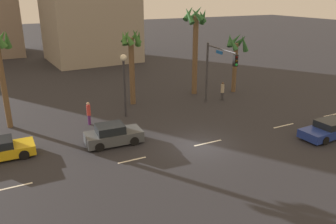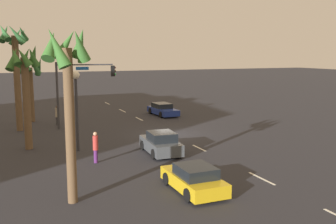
% 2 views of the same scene
% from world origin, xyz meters
% --- Properties ---
extents(ground_plane, '(220.00, 220.00, 0.00)m').
position_xyz_m(ground_plane, '(0.00, 0.00, 0.00)').
color(ground_plane, '#28282D').
extents(lane_stripe_1, '(2.26, 0.14, 0.01)m').
position_xyz_m(lane_stripe_1, '(-12.30, 0.00, 0.01)').
color(lane_stripe_1, silver).
rests_on(lane_stripe_1, ground_plane).
extents(lane_stripe_2, '(1.92, 0.14, 0.01)m').
position_xyz_m(lane_stripe_2, '(-5.14, 0.00, 0.01)').
color(lane_stripe_2, silver).
rests_on(lane_stripe_2, ground_plane).
extents(lane_stripe_3, '(2.29, 0.14, 0.01)m').
position_xyz_m(lane_stripe_3, '(0.67, 0.00, 0.01)').
color(lane_stripe_3, silver).
rests_on(lane_stripe_3, ground_plane).
extents(lane_stripe_4, '(2.12, 0.14, 0.01)m').
position_xyz_m(lane_stripe_4, '(7.98, 0.00, 0.01)').
color(lane_stripe_4, silver).
rests_on(lane_stripe_4, ground_plane).
extents(lane_stripe_5, '(2.54, 0.14, 0.01)m').
position_xyz_m(lane_stripe_5, '(13.98, 0.00, 0.01)').
color(lane_stripe_5, silver).
rests_on(lane_stripe_5, ground_plane).
extents(lane_stripe_6, '(2.58, 0.14, 0.01)m').
position_xyz_m(lane_stripe_6, '(21.20, 0.00, 0.01)').
color(lane_stripe_6, silver).
rests_on(lane_stripe_6, ground_plane).
extents(car_0, '(4.07, 2.10, 1.47)m').
position_xyz_m(car_0, '(-5.40, 2.98, 0.67)').
color(car_0, '#474C51').
rests_on(car_0, ground_plane).
extents(car_1, '(4.69, 2.05, 1.26)m').
position_xyz_m(car_1, '(9.33, -3.10, 0.59)').
color(car_1, navy).
rests_on(car_1, ground_plane).
extents(car_2, '(3.98, 1.94, 1.30)m').
position_xyz_m(car_2, '(-12.58, 4.15, 0.60)').
color(car_2, gold).
rests_on(car_2, ground_plane).
extents(traffic_signal, '(0.76, 5.19, 5.82)m').
position_xyz_m(traffic_signal, '(5.58, 6.34, 3.98)').
color(traffic_signal, '#38383D').
rests_on(traffic_signal, ground_plane).
extents(streetlamp, '(0.56, 0.56, 5.41)m').
position_xyz_m(streetlamp, '(-2.62, 7.93, 3.86)').
color(streetlamp, '#2D2D33').
rests_on(streetlamp, ground_plane).
extents(pedestrian_0, '(0.42, 0.42, 1.90)m').
position_xyz_m(pedestrian_0, '(-5.94, 7.45, 1.03)').
color(pedestrian_0, '#59266B').
rests_on(pedestrian_0, ground_plane).
extents(pedestrian_1, '(0.41, 0.41, 1.83)m').
position_xyz_m(pedestrian_1, '(7.62, 8.01, 0.97)').
color(pedestrian_1, '#333338').
rests_on(pedestrian_1, ground_plane).
extents(palm_tree_0, '(2.47, 2.56, 9.03)m').
position_xyz_m(palm_tree_0, '(6.33, 11.33, 6.31)').
color(palm_tree_0, brown).
rests_on(palm_tree_0, ground_plane).
extents(palm_tree_1, '(2.49, 2.72, 6.25)m').
position_xyz_m(palm_tree_1, '(10.55, 9.98, 4.57)').
color(palm_tree_1, brown).
rests_on(palm_tree_1, ground_plane).
extents(palm_tree_2, '(2.24, 2.44, 7.21)m').
position_xyz_m(palm_tree_2, '(-0.70, 10.99, 5.11)').
color(palm_tree_2, brown).
rests_on(palm_tree_2, ground_plane).
extents(palm_tree_3, '(2.30, 2.20, 7.71)m').
position_xyz_m(palm_tree_3, '(-11.75, 9.78, 5.64)').
color(palm_tree_3, brown).
rests_on(palm_tree_3, ground_plane).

